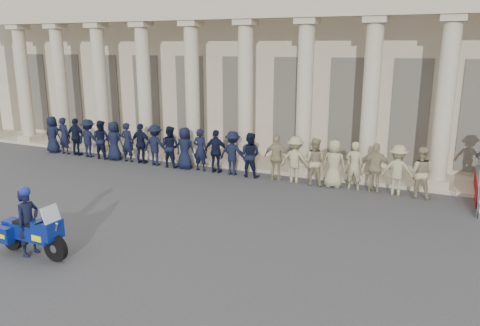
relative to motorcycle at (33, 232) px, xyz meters
The scene contains 5 objects.
ground 3.60m from the motorcycle, 40.96° to the left, with size 90.00×90.00×0.00m, color #3A3A3C.
building 17.71m from the motorcycle, 81.08° to the left, with size 40.00×12.50×9.00m.
officer_rank 9.12m from the motorcycle, 88.66° to the left, with size 18.17×0.69×1.84m.
motorcycle is the anchor object (origin of this frame).
rider 0.31m from the motorcycle, behind, with size 0.43×0.65×1.84m.
Camera 1 is at (6.75, -10.26, 5.27)m, focal length 35.00 mm.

